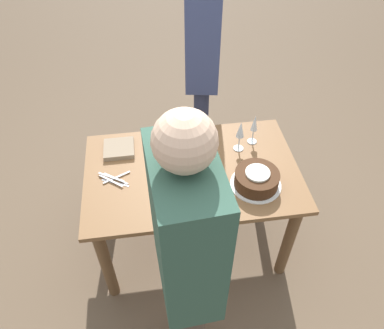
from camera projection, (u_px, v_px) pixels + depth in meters
ground_plane at (192, 239)px, 2.72m from camera, size 12.00×12.00×0.00m
dining_table at (192, 185)px, 2.30m from camera, size 1.26×0.79×0.73m
cake_center_white at (188, 166)px, 2.16m from camera, size 0.33×0.33×0.12m
cake_front_chocolate at (257, 179)px, 2.09m from camera, size 0.29×0.29×0.10m
wine_glass_near at (240, 131)px, 2.24m from camera, size 0.06×0.06×0.21m
wine_glass_far at (254, 125)px, 2.29m from camera, size 0.06×0.06×0.21m
fork_pile at (114, 179)px, 2.14m from camera, size 0.19×0.13×0.01m
napkin_stack at (119, 149)px, 2.31m from camera, size 0.19×0.18×0.03m
person_cutting at (187, 253)px, 1.45m from camera, size 0.25×0.41×1.72m
person_watching at (202, 53)px, 2.55m from camera, size 0.28×0.43×1.71m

